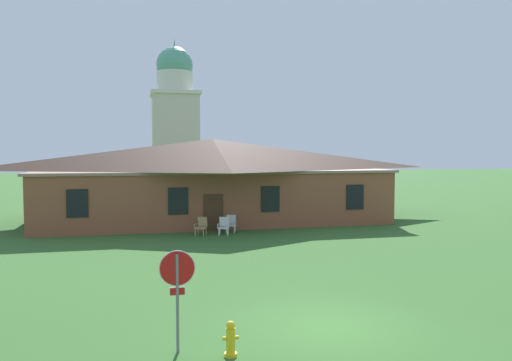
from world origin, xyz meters
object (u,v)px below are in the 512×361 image
object	(u,v)px
stop_sign	(177,281)
lawn_chair_by_porch	(201,226)
lawn_chair_left_end	(231,223)
fire_hydrant	(231,340)
lawn_chair_near_door	(224,226)

from	to	relation	value
stop_sign	lawn_chair_by_porch	bearing A→B (deg)	81.12
stop_sign	lawn_chair_left_end	distance (m)	16.53
lawn_chair_by_porch	lawn_chair_left_end	size ratio (longest dim) A/B	1.00
stop_sign	fire_hydrant	size ratio (longest dim) A/B	2.92
stop_sign	lawn_chair_by_porch	world-z (taller)	stop_sign
lawn_chair_by_porch	lawn_chair_near_door	world-z (taller)	same
lawn_chair_by_porch	lawn_chair_near_door	distance (m)	1.21
lawn_chair_by_porch	fire_hydrant	xyz separation A→B (m)	(-1.30, -15.93, -0.12)
lawn_chair_near_door	lawn_chair_left_end	size ratio (longest dim) A/B	1.00
stop_sign	lawn_chair_near_door	world-z (taller)	stop_sign
lawn_chair_by_porch	lawn_chair_left_end	world-z (taller)	same
lawn_chair_by_porch	lawn_chair_left_end	xyz separation A→B (m)	(1.72, 0.54, 0.00)
stop_sign	fire_hydrant	bearing A→B (deg)	-23.79
fire_hydrant	lawn_chair_by_porch	bearing A→B (deg)	85.34
stop_sign	lawn_chair_by_porch	size ratio (longest dim) A/B	2.41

